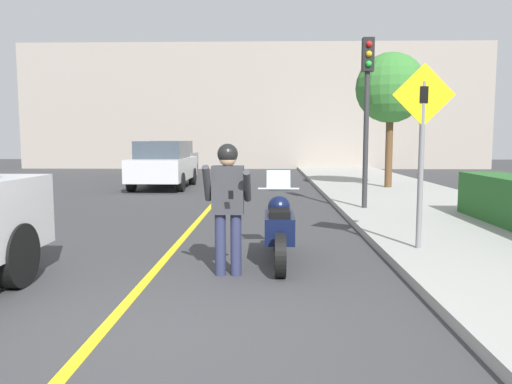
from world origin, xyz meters
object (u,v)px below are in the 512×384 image
at_px(crossing_sign, 422,138).
at_px(motorcycle, 279,228).
at_px(parked_car_silver, 164,164).
at_px(person_biker, 228,196).
at_px(traffic_light, 367,91).
at_px(parked_car_grey, 173,158).
at_px(street_tree, 391,89).

bearing_deg(crossing_sign, motorcycle, -169.50).
xyz_separation_m(motorcycle, parked_car_silver, (-3.92, 10.78, 0.37)).
bearing_deg(person_biker, crossing_sign, 22.15).
height_order(person_biker, crossing_sign, crossing_sign).
distance_m(traffic_light, parked_car_silver, 8.73).
relative_size(parked_car_silver, parked_car_grey, 1.00).
xyz_separation_m(street_tree, parked_car_grey, (-8.59, 6.48, -2.57)).
distance_m(person_biker, parked_car_silver, 11.97).
bearing_deg(parked_car_silver, street_tree, -5.63).
relative_size(crossing_sign, parked_car_silver, 0.64).
relative_size(motorcycle, parked_car_silver, 0.51).
bearing_deg(traffic_light, parked_car_grey, 120.21).
distance_m(motorcycle, street_tree, 11.14).
distance_m(street_tree, parked_car_grey, 11.06).
distance_m(crossing_sign, parked_car_grey, 17.49).
bearing_deg(motorcycle, street_tree, 68.70).
distance_m(motorcycle, parked_car_grey, 17.14).
bearing_deg(parked_car_silver, motorcycle, -70.02).
relative_size(person_biker, parked_car_silver, 0.40).
distance_m(motorcycle, person_biker, 1.13).
distance_m(person_biker, crossing_sign, 3.05).
xyz_separation_m(motorcycle, parked_car_grey, (-4.69, 16.49, 0.37)).
relative_size(motorcycle, parked_car_grey, 0.51).
relative_size(street_tree, parked_car_silver, 1.07).
xyz_separation_m(motorcycle, street_tree, (3.90, 10.01, 2.94)).
relative_size(motorcycle, crossing_sign, 0.80).
xyz_separation_m(person_biker, parked_car_grey, (-4.02, 17.22, -0.17)).
xyz_separation_m(motorcycle, person_biker, (-0.66, -0.73, 0.54)).
height_order(crossing_sign, parked_car_grey, crossing_sign).
relative_size(motorcycle, person_biker, 1.28).
distance_m(person_biker, street_tree, 11.92).
xyz_separation_m(crossing_sign, street_tree, (1.82, 9.62, 1.68)).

